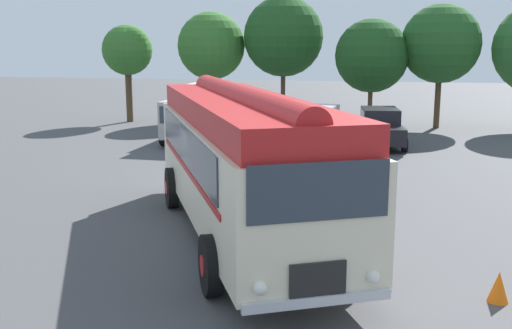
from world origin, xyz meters
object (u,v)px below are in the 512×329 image
at_px(traffic_cone, 499,287).
at_px(car_near_left, 261,121).
at_px(car_mid_right, 380,127).
at_px(box_van, 201,110).
at_px(car_mid_left, 318,124).
at_px(vintage_bus, 242,156).

bearing_deg(traffic_cone, car_near_left, 114.37).
xyz_separation_m(car_mid_right, box_van, (-8.19, 0.28, 0.52)).
bearing_deg(box_van, car_near_left, 15.49).
height_order(car_near_left, car_mid_left, same).
xyz_separation_m(vintage_bus, car_mid_left, (0.19, 13.77, -1.05)).
bearing_deg(car_mid_right, box_van, 178.03).
bearing_deg(car_mid_left, traffic_cone, -73.10).
bearing_deg(traffic_cone, box_van, 122.61).
relative_size(car_mid_left, car_mid_right, 1.00).
bearing_deg(car_near_left, traffic_cone, -65.63).
xyz_separation_m(vintage_bus, car_mid_right, (2.95, 13.38, -1.05)).
distance_m(vintage_bus, car_mid_right, 13.74).
bearing_deg(vintage_bus, car_mid_right, 77.58).
height_order(car_near_left, box_van, box_van).
relative_size(vintage_bus, car_mid_left, 2.31).
distance_m(box_van, traffic_cone, 19.34).
bearing_deg(traffic_cone, car_mid_right, 97.91).
bearing_deg(car_mid_left, car_mid_right, -8.11).
xyz_separation_m(car_mid_right, traffic_cone, (2.22, -15.98, -0.57)).
distance_m(car_mid_right, traffic_cone, 16.15).
xyz_separation_m(car_mid_left, box_van, (-5.43, -0.11, 0.52)).
bearing_deg(vintage_bus, traffic_cone, -26.75).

